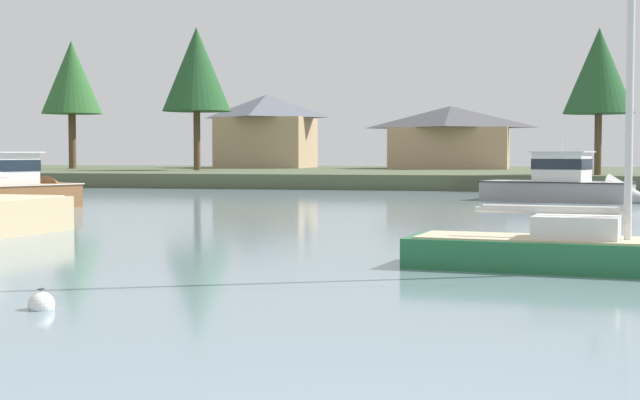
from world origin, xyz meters
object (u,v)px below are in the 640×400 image
object	(u,v)px
cruiser_wood	(10,195)
sailboat_green	(595,259)
cruiser_grey	(573,190)
mooring_buoy_white	(41,305)

from	to	relation	value
cruiser_wood	sailboat_green	xyz separation A→B (m)	(25.33, -18.43, -0.37)
cruiser_grey	sailboat_green	bearing A→B (deg)	-91.31
cruiser_wood	mooring_buoy_white	xyz separation A→B (m)	(15.90, -25.86, -0.56)
cruiser_wood	mooring_buoy_white	distance (m)	30.36
cruiser_wood	mooring_buoy_white	bearing A→B (deg)	-58.42
mooring_buoy_white	sailboat_green	bearing A→B (deg)	38.22
cruiser_grey	sailboat_green	distance (m)	30.94
cruiser_grey	cruiser_wood	bearing A→B (deg)	-154.36
cruiser_wood	sailboat_green	distance (m)	31.32
cruiser_wood	mooring_buoy_white	world-z (taller)	cruiser_wood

